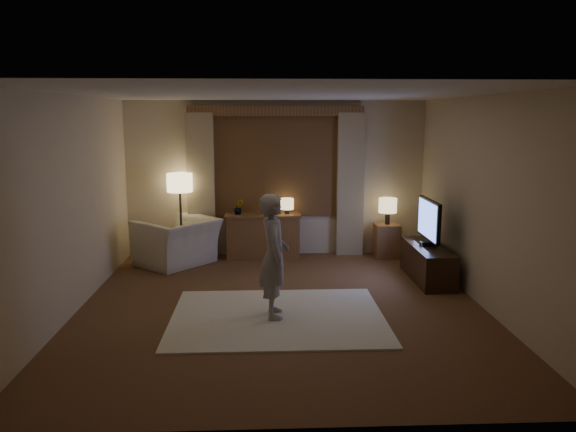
{
  "coord_description": "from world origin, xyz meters",
  "views": [
    {
      "loc": [
        -0.22,
        -6.67,
        2.35
      ],
      "look_at": [
        0.11,
        0.6,
        1.05
      ],
      "focal_mm": 35.0,
      "sensor_mm": 36.0,
      "label": 1
    }
  ],
  "objects": [
    {
      "name": "side_table",
      "position": [
        1.85,
        2.45,
        0.28
      ],
      "size": [
        0.4,
        0.4,
        0.56
      ],
      "primitive_type": "cube",
      "color": "brown",
      "rests_on": "floor"
    },
    {
      "name": "plant",
      "position": [
        -0.62,
        2.5,
        0.85
      ],
      "size": [
        0.17,
        0.13,
        0.3
      ],
      "primitive_type": "imported",
      "color": "#999999",
      "rests_on": "sideboard"
    },
    {
      "name": "armchair",
      "position": [
        -1.59,
        2.11,
        0.37
      ],
      "size": [
        1.48,
        1.5,
        0.73
      ],
      "primitive_type": "imported",
      "rotation": [
        0.0,
        0.0,
        -2.28
      ],
      "color": "beige",
      "rests_on": "floor"
    },
    {
      "name": "tv_stand",
      "position": [
        2.15,
        1.1,
        0.25
      ],
      "size": [
        0.45,
        1.4,
        0.5
      ],
      "primitive_type": "cube",
      "color": "black",
      "rests_on": "floor"
    },
    {
      "name": "table_lamp_sideboard",
      "position": [
        0.18,
        2.5,
        0.9
      ],
      "size": [
        0.22,
        0.22,
        0.3
      ],
      "color": "black",
      "rests_on": "sideboard"
    },
    {
      "name": "floor_lamp",
      "position": [
        -1.58,
        2.5,
        1.2
      ],
      "size": [
        0.41,
        0.41,
        1.42
      ],
      "color": "black",
      "rests_on": "floor"
    },
    {
      "name": "rug",
      "position": [
        -0.06,
        -0.36,
        0.01
      ],
      "size": [
        2.5,
        2.0,
        0.02
      ],
      "primitive_type": "cube",
      "color": "#EEE4C8",
      "rests_on": "floor"
    },
    {
      "name": "person",
      "position": [
        -0.1,
        -0.35,
        0.75
      ],
      "size": [
        0.38,
        0.55,
        1.46
      ],
      "primitive_type": "imported",
      "rotation": [
        0.0,
        0.0,
        1.62
      ],
      "color": "gray",
      "rests_on": "rug"
    },
    {
      "name": "tv",
      "position": [
        2.15,
        1.1,
        0.87
      ],
      "size": [
        0.23,
        0.94,
        0.68
      ],
      "color": "black",
      "rests_on": "tv_stand"
    },
    {
      "name": "sideboard",
      "position": [
        -0.22,
        2.5,
        0.35
      ],
      "size": [
        1.2,
        0.4,
        0.7
      ],
      "primitive_type": "cube",
      "color": "brown",
      "rests_on": "floor"
    },
    {
      "name": "picture_frame",
      "position": [
        -0.22,
        2.5,
        0.8
      ],
      "size": [
        0.16,
        0.02,
        0.2
      ],
      "primitive_type": "cube",
      "color": "brown",
      "rests_on": "sideboard"
    },
    {
      "name": "table_lamp_side",
      "position": [
        1.85,
        2.45,
        0.87
      ],
      "size": [
        0.3,
        0.3,
        0.44
      ],
      "color": "black",
      "rests_on": "side_table"
    },
    {
      "name": "room",
      "position": [
        0.0,
        0.5,
        1.33
      ],
      "size": [
        5.04,
        5.54,
        2.64
      ],
      "color": "brown",
      "rests_on": "ground"
    }
  ]
}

